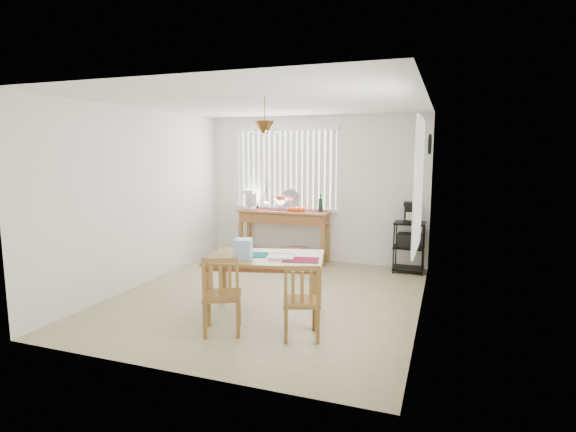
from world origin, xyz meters
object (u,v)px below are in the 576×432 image
at_px(wire_cart, 409,242).
at_px(cart_items, 410,213).
at_px(sideboard, 284,223).
at_px(chair_right, 302,302).
at_px(chair_left, 222,295).
at_px(dining_table, 266,263).

relative_size(wire_cart, cart_items, 2.43).
distance_m(sideboard, cart_items, 2.21).
distance_m(sideboard, chair_right, 3.45).
xyz_separation_m(wire_cart, cart_items, (-0.00, 0.01, 0.49)).
bearing_deg(chair_right, cart_items, 75.18).
bearing_deg(chair_left, chair_right, 10.26).
relative_size(sideboard, chair_left, 1.87).
bearing_deg(chair_right, chair_left, -169.74).
height_order(wire_cart, chair_left, chair_left).
bearing_deg(wire_cart, cart_items, 90.00).
relative_size(sideboard, dining_table, 1.08).
bearing_deg(chair_left, cart_items, 62.88).
relative_size(sideboard, wire_cart, 1.98).
xyz_separation_m(cart_items, chair_left, (-1.69, -3.30, -0.56)).
distance_m(cart_items, chair_left, 3.75).
bearing_deg(wire_cart, chair_left, -117.18).
bearing_deg(sideboard, wire_cart, -0.61).
relative_size(chair_left, chair_right, 1.05).
bearing_deg(cart_items, chair_right, -104.82).
bearing_deg(cart_items, dining_table, -119.18).
relative_size(dining_table, chair_right, 1.82).
bearing_deg(cart_items, wire_cart, -90.00).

